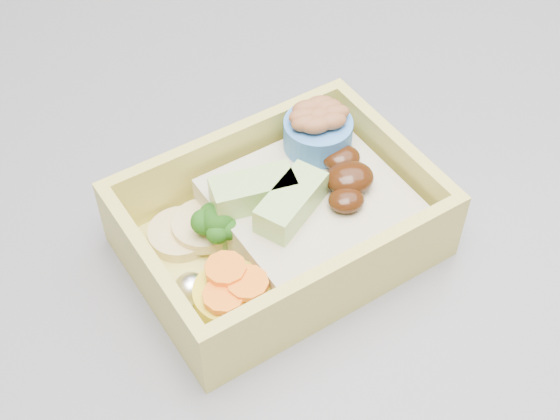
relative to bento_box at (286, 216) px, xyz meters
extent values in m
cube|color=#CEC355|center=(0.00, 0.00, -0.02)|extent=(0.20, 0.17, 0.01)
cube|color=#CEC355|center=(-0.02, 0.05, 0.01)|extent=(0.16, 0.06, 0.04)
cube|color=#CEC355|center=(0.01, -0.06, 0.01)|extent=(0.16, 0.06, 0.04)
cube|color=#CEC355|center=(0.07, 0.02, 0.01)|extent=(0.04, 0.10, 0.04)
cube|color=#CEC355|center=(-0.08, -0.03, 0.01)|extent=(0.04, 0.10, 0.04)
cube|color=tan|center=(0.01, 0.00, 0.00)|extent=(0.13, 0.12, 0.03)
ellipsoid|color=#311507|center=(0.04, 0.00, 0.02)|extent=(0.03, 0.03, 0.02)
ellipsoid|color=#311507|center=(0.04, 0.02, 0.02)|extent=(0.03, 0.03, 0.01)
ellipsoid|color=#311507|center=(0.03, -0.01, 0.02)|extent=(0.03, 0.02, 0.01)
cube|color=#9CCA69|center=(0.00, -0.01, 0.02)|extent=(0.05, 0.05, 0.02)
cube|color=#9CCA69|center=(-0.02, 0.01, 0.02)|extent=(0.05, 0.02, 0.02)
cylinder|color=#6E9A53|center=(-0.04, 0.00, -0.01)|extent=(0.01, 0.01, 0.01)
sphere|color=#1E5413|center=(-0.04, 0.00, 0.01)|extent=(0.02, 0.02, 0.02)
sphere|color=#1E5413|center=(-0.03, 0.00, 0.01)|extent=(0.01, 0.01, 0.01)
sphere|color=#1E5413|center=(-0.05, 0.00, 0.01)|extent=(0.01, 0.01, 0.01)
sphere|color=#1E5413|center=(-0.03, -0.01, 0.01)|extent=(0.01, 0.01, 0.01)
sphere|color=#1E5413|center=(-0.04, -0.01, 0.01)|extent=(0.01, 0.01, 0.01)
sphere|color=#1E5413|center=(-0.04, 0.01, 0.01)|extent=(0.01, 0.01, 0.01)
cylinder|color=yellow|center=(-0.04, -0.05, -0.01)|extent=(0.04, 0.04, 0.02)
cylinder|color=orange|center=(-0.04, -0.04, 0.01)|extent=(0.02, 0.02, 0.00)
cylinder|color=orange|center=(-0.05, -0.05, 0.01)|extent=(0.02, 0.02, 0.00)
cylinder|color=orange|center=(-0.03, -0.05, 0.01)|extent=(0.02, 0.02, 0.00)
cylinder|color=orange|center=(-0.04, -0.04, 0.01)|extent=(0.02, 0.02, 0.00)
cylinder|color=#D8B67C|center=(-0.06, 0.01, -0.01)|extent=(0.04, 0.04, 0.01)
cylinder|color=#D8B67C|center=(-0.05, 0.01, -0.01)|extent=(0.04, 0.04, 0.01)
ellipsoid|color=white|center=(-0.04, 0.03, -0.01)|extent=(0.02, 0.02, 0.02)
ellipsoid|color=white|center=(-0.06, -0.03, -0.01)|extent=(0.02, 0.02, 0.02)
cylinder|color=#3A78C6|center=(0.03, 0.04, 0.02)|extent=(0.04, 0.04, 0.02)
ellipsoid|color=brown|center=(0.03, 0.04, 0.04)|extent=(0.02, 0.02, 0.01)
ellipsoid|color=brown|center=(0.04, 0.05, 0.04)|extent=(0.02, 0.02, 0.01)
ellipsoid|color=brown|center=(0.02, 0.04, 0.04)|extent=(0.02, 0.02, 0.01)
ellipsoid|color=brown|center=(0.04, 0.04, 0.04)|extent=(0.02, 0.02, 0.01)
ellipsoid|color=brown|center=(0.03, 0.03, 0.04)|extent=(0.02, 0.02, 0.01)
ellipsoid|color=brown|center=(0.04, 0.04, 0.04)|extent=(0.02, 0.02, 0.01)
ellipsoid|color=brown|center=(0.02, 0.05, 0.04)|extent=(0.02, 0.02, 0.01)
ellipsoid|color=brown|center=(0.03, 0.05, 0.04)|extent=(0.02, 0.02, 0.01)
ellipsoid|color=brown|center=(0.02, 0.04, 0.04)|extent=(0.02, 0.02, 0.01)
camera|label=1|loc=(-0.07, -0.29, 0.34)|focal=50.00mm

